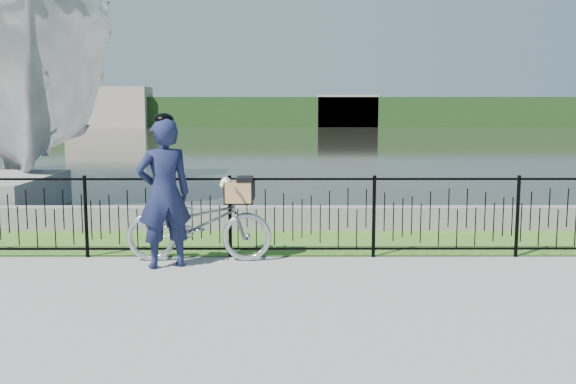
{
  "coord_description": "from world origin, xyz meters",
  "views": [
    {
      "loc": [
        -0.23,
        -7.17,
        2.1
      ],
      "look_at": [
        -0.2,
        1.0,
        1.0
      ],
      "focal_mm": 40.0,
      "sensor_mm": 36.0,
      "label": 1
    }
  ],
  "objects": [
    {
      "name": "cyclist",
      "position": [
        -1.8,
        1.05,
        0.99
      ],
      "size": [
        0.83,
        0.71,
        2.01
      ],
      "color": "#151B3A",
      "rests_on": "ground"
    },
    {
      "name": "grass_strip",
      "position": [
        0.0,
        2.6,
        0.0
      ],
      "size": [
        60.0,
        2.0,
        0.01
      ],
      "primitive_type": "cube",
      "color": "#406E22",
      "rests_on": "ground"
    },
    {
      "name": "ground",
      "position": [
        0.0,
        0.0,
        0.0
      ],
      "size": [
        120.0,
        120.0,
        0.0
      ],
      "primitive_type": "plane",
      "color": "gray",
      "rests_on": "ground"
    },
    {
      "name": "fence",
      "position": [
        0.0,
        1.6,
        0.58
      ],
      "size": [
        14.0,
        0.06,
        1.15
      ],
      "primitive_type": null,
      "color": "black",
      "rests_on": "ground"
    },
    {
      "name": "far_building_left",
      "position": [
        -18.0,
        58.0,
        2.0
      ],
      "size": [
        8.0,
        4.0,
        4.0
      ],
      "primitive_type": "cube",
      "color": "#A29582",
      "rests_on": "ground"
    },
    {
      "name": "boat_near",
      "position": [
        -7.31,
        9.76,
        2.34
      ],
      "size": [
        9.19,
        12.45,
        6.33
      ],
      "color": "#B4B4B4",
      "rests_on": "water"
    },
    {
      "name": "water",
      "position": [
        0.0,
        33.0,
        0.0
      ],
      "size": [
        120.0,
        120.0,
        0.0
      ],
      "primitive_type": "plane",
      "color": "black",
      "rests_on": "ground"
    },
    {
      "name": "far_treeline",
      "position": [
        0.0,
        60.0,
        1.5
      ],
      "size": [
        120.0,
        6.0,
        3.0
      ],
      "primitive_type": "cube",
      "color": "#214219",
      "rests_on": "ground"
    },
    {
      "name": "quay_wall",
      "position": [
        0.0,
        3.6,
        0.2
      ],
      "size": [
        60.0,
        0.3,
        0.4
      ],
      "primitive_type": "cube",
      "color": "slate",
      "rests_on": "ground"
    },
    {
      "name": "bicycle_rig",
      "position": [
        -1.4,
        1.4,
        0.53
      ],
      "size": [
        1.97,
        0.69,
        1.17
      ],
      "color": "#ABB1B8",
      "rests_on": "ground"
    },
    {
      "name": "far_building_right",
      "position": [
        6.0,
        58.5,
        1.6
      ],
      "size": [
        6.0,
        3.0,
        3.2
      ],
      "primitive_type": "cube",
      "color": "#A29582",
      "rests_on": "ground"
    }
  ]
}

